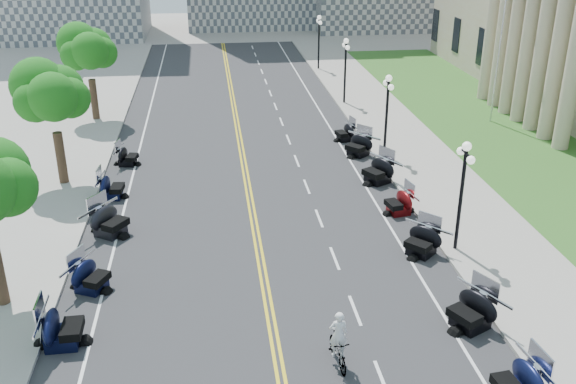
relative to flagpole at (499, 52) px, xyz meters
name	(u,v)px	position (x,y,z in m)	size (l,w,h in m)	color
ground	(270,317)	(-18.00, -22.00, -5.00)	(160.00, 160.00, 0.00)	gray
road	(251,205)	(-18.00, -12.00, -5.00)	(16.00, 90.00, 0.01)	#333335
centerline_yellow_a	(249,205)	(-18.12, -12.00, -4.99)	(0.12, 90.00, 0.00)	yellow
centerline_yellow_b	(253,205)	(-17.88, -12.00, -4.99)	(0.12, 90.00, 0.00)	yellow
edge_line_north	(373,198)	(-11.60, -12.00, -4.99)	(0.12, 90.00, 0.00)	white
edge_line_south	(124,211)	(-24.40, -12.00, -4.99)	(0.12, 90.00, 0.00)	white
lane_dash_5	(383,381)	(-14.80, -26.00, -4.99)	(0.12, 2.00, 0.00)	white
lane_dash_6	(355,310)	(-14.80, -22.00, -4.99)	(0.12, 2.00, 0.00)	white
lane_dash_7	(335,258)	(-14.80, -18.00, -4.99)	(0.12, 2.00, 0.00)	white
lane_dash_8	(319,218)	(-14.80, -14.00, -4.99)	(0.12, 2.00, 0.00)	white
lane_dash_9	(307,186)	(-14.80, -10.00, -4.99)	(0.12, 2.00, 0.00)	white
lane_dash_10	(297,161)	(-14.80, -6.00, -4.99)	(0.12, 2.00, 0.00)	white
lane_dash_11	(288,139)	(-14.80, -2.00, -4.99)	(0.12, 2.00, 0.00)	white
lane_dash_12	(281,122)	(-14.80, 2.00, -4.99)	(0.12, 2.00, 0.00)	white
lane_dash_13	(275,106)	(-14.80, 6.00, -4.99)	(0.12, 2.00, 0.00)	white
lane_dash_14	(270,93)	(-14.80, 10.00, -4.99)	(0.12, 2.00, 0.00)	white
lane_dash_15	(266,82)	(-14.80, 14.00, -4.99)	(0.12, 2.00, 0.00)	white
lane_dash_16	(262,71)	(-14.80, 18.00, -4.99)	(0.12, 2.00, 0.00)	white
lane_dash_17	(258,63)	(-14.80, 22.00, -4.99)	(0.12, 2.00, 0.00)	white
lane_dash_18	(255,54)	(-14.80, 26.00, -4.99)	(0.12, 2.00, 0.00)	white
lane_dash_19	(252,47)	(-14.80, 30.00, -4.99)	(0.12, 2.00, 0.00)	white
sidewalk_north	(448,193)	(-7.50, -12.00, -4.92)	(5.00, 90.00, 0.15)	#9E9991
sidewalk_south	(39,215)	(-28.50, -12.00, -4.92)	(5.00, 90.00, 0.15)	#9E9991
lawn	(508,140)	(-0.50, -4.00, -4.95)	(9.00, 60.00, 0.10)	#356023
street_lamp_2	(461,197)	(-9.40, -18.00, -2.40)	(0.50, 1.20, 4.90)	black
street_lamp_3	(386,116)	(-9.40, -6.00, -2.40)	(0.50, 1.20, 4.90)	black
street_lamp_4	(345,71)	(-9.40, 6.00, -2.40)	(0.50, 1.20, 4.90)	black
street_lamp_5	(319,43)	(-9.40, 18.00, -2.40)	(0.50, 1.20, 4.90)	black
flagpole	(499,52)	(0.00, 0.00, 0.00)	(1.10, 0.20, 10.00)	silver
tree_3	(52,101)	(-28.00, -8.00, -0.25)	(4.80, 4.80, 9.20)	#235619
tree_4	(89,54)	(-28.00, 4.00, -0.25)	(4.80, 4.80, 9.20)	#235619
motorcycle_n_4	(519,382)	(-10.97, -27.40, -4.26)	(2.10, 2.10, 1.47)	black
motorcycle_n_5	(472,309)	(-10.93, -23.52, -4.24)	(2.16, 2.16, 1.51)	black
motorcycle_n_6	(422,240)	(-10.98, -18.09, -4.30)	(2.01, 2.01, 1.41)	black
motorcycle_n_7	(399,201)	(-10.78, -13.91, -4.35)	(1.87, 1.87, 1.31)	#590A0C
motorcycle_n_8	(378,170)	(-10.81, -9.88, -4.23)	(2.19, 2.19, 1.54)	black
motorcycle_n_9	(358,144)	(-10.91, -5.51, -4.28)	(2.06, 2.06, 1.44)	black
motorcycle_n_10	(345,131)	(-11.13, -2.63, -4.38)	(1.78, 1.78, 1.24)	black
motorcycle_s_5	(61,326)	(-25.27, -22.77, -4.24)	(2.17, 2.17, 1.52)	black
motorcycle_s_6	(90,275)	(-24.84, -19.27, -4.32)	(1.95, 1.95, 1.37)	black
motorcycle_s_7	(109,220)	(-24.70, -14.48, -4.22)	(2.22, 2.22, 1.55)	black
motorcycle_s_8	(111,186)	(-25.17, -10.20, -4.32)	(1.95, 1.95, 1.36)	black
motorcycle_s_9	(127,155)	(-24.83, -5.41, -4.38)	(1.76, 1.76, 1.23)	black
bicycle	(338,350)	(-16.07, -24.99, -4.45)	(0.51, 1.82, 1.10)	#A51414
cyclist_rider	(339,315)	(-16.07, -24.99, -3.06)	(0.62, 0.40, 1.69)	silver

